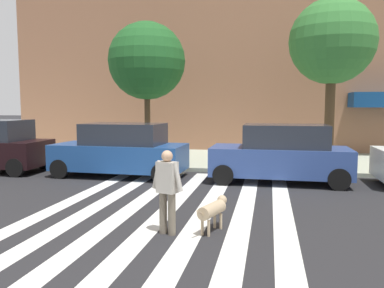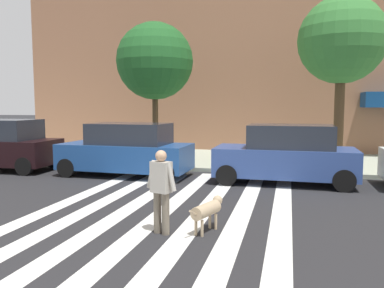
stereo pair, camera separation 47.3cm
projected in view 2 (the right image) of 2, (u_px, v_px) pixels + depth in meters
The scene contains 10 objects.
ground_plane at pixel (95, 228), 7.88m from camera, with size 160.00×160.00×0.00m, color #232326.
sidewalk_far at pixel (202, 159), 17.50m from camera, with size 80.00×6.00×0.15m, color #A9B29D.
crosswalk_stripes at pixel (140, 231), 7.64m from camera, with size 5.85×13.36×0.01m.
parked_car_near_curb at pixel (3, 146), 14.87m from camera, with size 4.29×2.18×1.95m.
parked_car_behind_first at pixel (127, 150), 13.61m from camera, with size 4.67×2.07×1.87m.
parked_car_third_in_line at pixel (286, 155), 12.27m from camera, with size 4.40×1.96×1.88m.
street_tree_nearest at pixel (155, 62), 16.21m from camera, with size 3.23×3.23×5.82m.
street_tree_middle at pixel (342, 41), 14.84m from camera, with size 3.35×3.35×6.52m.
pedestrian_dog_walker at pixel (161, 187), 7.42m from camera, with size 0.69×0.35×1.64m.
dog_on_leash at pixel (208, 210), 7.59m from camera, with size 0.52×1.11×0.65m.
Camera 2 is at (3.80, 0.03, 2.49)m, focal length 36.02 mm.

